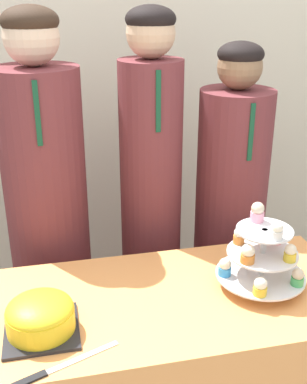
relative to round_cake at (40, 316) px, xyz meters
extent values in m
cube|color=beige|center=(0.38, 1.32, 0.53)|extent=(9.00, 0.06, 2.70)
cube|color=#232328|center=(0.00, 0.00, -0.05)|extent=(0.21, 0.21, 0.01)
cylinder|color=yellow|center=(0.00, 0.00, -0.01)|extent=(0.19, 0.19, 0.06)
ellipsoid|color=yellow|center=(0.00, 0.00, 0.02)|extent=(0.19, 0.19, 0.07)
cube|color=silver|center=(0.11, -0.13, -0.05)|extent=(0.20, 0.09, 0.00)
cube|color=black|center=(-0.03, -0.18, -0.05)|extent=(0.09, 0.05, 0.01)
cylinder|color=silver|center=(0.69, 0.08, 0.05)|extent=(0.02, 0.02, 0.20)
cylinder|color=silver|center=(0.69, 0.08, -0.01)|extent=(0.29, 0.29, 0.01)
cylinder|color=silver|center=(0.69, 0.08, 0.07)|extent=(0.23, 0.23, 0.01)
cylinder|color=silver|center=(0.69, 0.08, 0.15)|extent=(0.18, 0.18, 0.01)
cylinder|color=yellow|center=(0.80, 0.13, 0.00)|extent=(0.05, 0.05, 0.03)
sphere|color=#F4E5C6|center=(0.80, 0.13, 0.03)|extent=(0.04, 0.04, 0.04)
cylinder|color=orange|center=(0.69, 0.20, 0.00)|extent=(0.04, 0.04, 0.03)
sphere|color=#F4E5C6|center=(0.69, 0.20, 0.02)|extent=(0.03, 0.03, 0.03)
cylinder|color=#3893DB|center=(0.58, 0.10, 0.00)|extent=(0.04, 0.04, 0.03)
sphere|color=#F4E5C6|center=(0.58, 0.10, 0.03)|extent=(0.04, 0.04, 0.04)
cylinder|color=yellow|center=(0.64, -0.02, 0.00)|extent=(0.04, 0.04, 0.03)
sphere|color=white|center=(0.64, -0.02, 0.03)|extent=(0.04, 0.04, 0.04)
cylinder|color=#4CB766|center=(0.78, 0.00, 0.00)|extent=(0.04, 0.04, 0.03)
sphere|color=beige|center=(0.78, 0.00, 0.03)|extent=(0.04, 0.04, 0.04)
cylinder|color=orange|center=(0.64, 0.15, 0.08)|extent=(0.04, 0.04, 0.03)
sphere|color=white|center=(0.64, 0.15, 0.11)|extent=(0.03, 0.03, 0.03)
cylinder|color=orange|center=(0.62, 0.04, 0.08)|extent=(0.04, 0.04, 0.03)
sphere|color=#F4E5C6|center=(0.62, 0.04, 0.11)|extent=(0.04, 0.04, 0.04)
cylinder|color=yellow|center=(0.75, 0.02, 0.08)|extent=(0.04, 0.04, 0.03)
sphere|color=#F4E5C6|center=(0.75, 0.02, 0.11)|extent=(0.04, 0.04, 0.04)
cylinder|color=#E5333D|center=(0.76, 0.13, 0.08)|extent=(0.04, 0.04, 0.03)
sphere|color=#F4E5C6|center=(0.76, 0.13, 0.11)|extent=(0.04, 0.04, 0.04)
cylinder|color=pink|center=(0.69, 0.14, 0.17)|extent=(0.04, 0.04, 0.03)
sphere|color=beige|center=(0.69, 0.14, 0.19)|extent=(0.04, 0.04, 0.04)
cylinder|color=white|center=(0.70, 0.02, 0.16)|extent=(0.04, 0.04, 0.03)
sphere|color=white|center=(0.70, 0.02, 0.19)|extent=(0.03, 0.03, 0.03)
cylinder|color=brown|center=(0.03, 0.63, -0.12)|extent=(0.32, 0.32, 1.41)
sphere|color=beige|center=(0.03, 0.63, 0.68)|extent=(0.19, 0.19, 0.19)
ellipsoid|color=#332319|center=(0.03, 0.63, 0.74)|extent=(0.20, 0.20, 0.11)
cube|color=#14472D|center=(0.03, 0.47, 0.46)|extent=(0.02, 0.01, 0.22)
cylinder|color=brown|center=(0.45, 0.63, -0.11)|extent=(0.25, 0.25, 1.42)
sphere|color=#D6AD89|center=(0.45, 0.63, 0.69)|extent=(0.18, 0.18, 0.18)
ellipsoid|color=black|center=(0.45, 0.63, 0.74)|extent=(0.18, 0.18, 0.10)
cube|color=#14472D|center=(0.45, 0.50, 0.47)|extent=(0.02, 0.01, 0.22)
cylinder|color=brown|center=(0.80, 0.63, -0.17)|extent=(0.30, 0.30, 1.29)
sphere|color=#8E6B4C|center=(0.80, 0.63, 0.56)|extent=(0.18, 0.18, 0.18)
ellipsoid|color=black|center=(0.80, 0.63, 0.61)|extent=(0.18, 0.18, 0.10)
cube|color=#14472D|center=(0.80, 0.48, 0.34)|extent=(0.02, 0.01, 0.22)
camera|label=1|loc=(0.07, -1.14, 0.84)|focal=45.00mm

